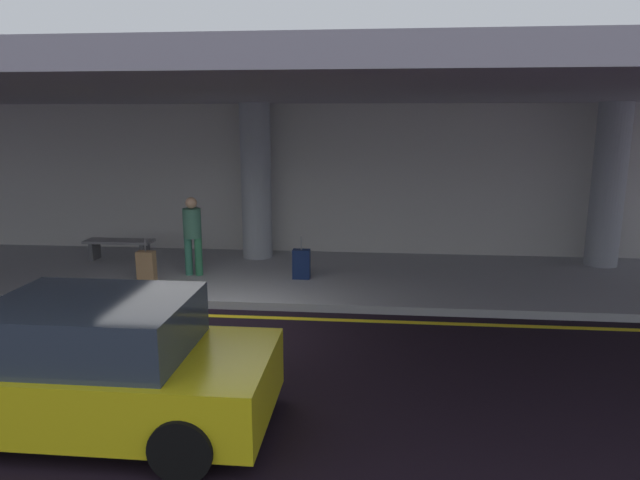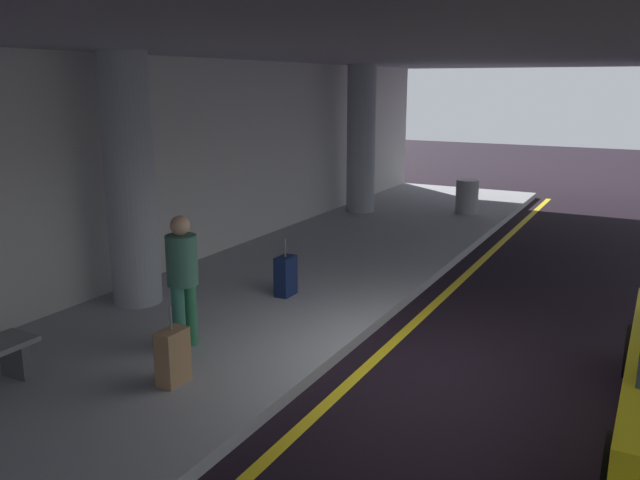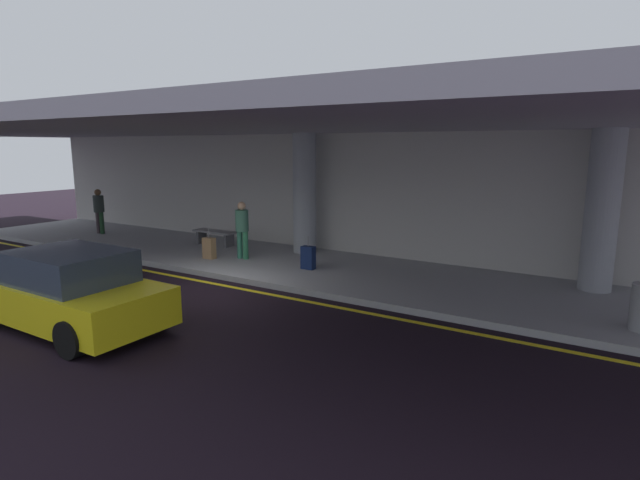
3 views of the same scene
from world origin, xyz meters
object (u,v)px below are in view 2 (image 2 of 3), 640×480
traveler_with_luggage (183,273)px  trash_bin_steel (467,197)px  support_column_left_mid (361,139)px  suitcase_upright_primary (173,356)px  suitcase_upright_secondary (286,276)px  support_column_far_left (130,182)px

traveler_with_luggage → trash_bin_steel: size_ratio=1.98×
support_column_left_mid → trash_bin_steel: 3.02m
support_column_left_mid → suitcase_upright_primary: (-9.86, -2.28, -1.51)m
traveler_with_luggage → suitcase_upright_secondary: size_ratio=1.87×
traveler_with_luggage → suitcase_upright_secondary: (2.33, -0.05, -0.65)m
support_column_far_left → support_column_left_mid: (8.00, 0.00, 0.00)m
support_column_far_left → trash_bin_steel: (8.97, -2.50, -1.40)m
trash_bin_steel → suitcase_upright_primary: bearing=178.9°
support_column_far_left → trash_bin_steel: size_ratio=4.29×
support_column_left_mid → traveler_with_luggage: bearing=-168.9°
support_column_far_left → support_column_left_mid: bearing=0.0°
support_column_far_left → suitcase_upright_primary: (-1.86, -2.28, -1.51)m
support_column_far_left → trash_bin_steel: support_column_far_left is taller
traveler_with_luggage → suitcase_upright_primary: traveler_with_luggage is taller
support_column_far_left → suitcase_upright_secondary: support_column_far_left is taller
support_column_far_left → suitcase_upright_primary: 3.31m
support_column_far_left → suitcase_upright_secondary: size_ratio=4.06×
suitcase_upright_secondary → trash_bin_steel: 7.70m
support_column_far_left → suitcase_upright_primary: bearing=-129.1°
support_column_left_mid → support_column_far_left: bearing=180.0°
support_column_left_mid → traveler_with_luggage: (-9.02, -1.76, -0.86)m
suitcase_upright_secondary → suitcase_upright_primary: bearing=161.7°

